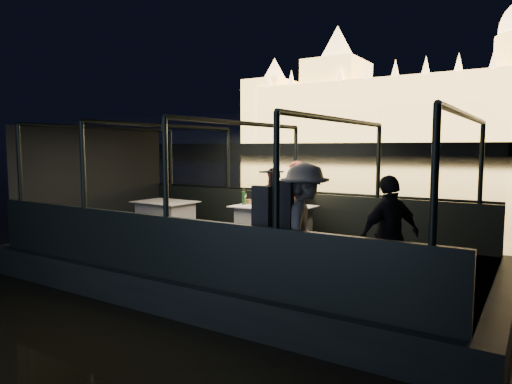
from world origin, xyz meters
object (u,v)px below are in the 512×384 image
Objects in this scene: dining_table_central at (273,226)px; passenger_dark at (390,230)px; wine_bottle at (243,197)px; chair_port_left at (270,216)px; person_man_maroon at (275,200)px; dining_table_aft at (165,215)px; chair_port_right at (291,217)px; coat_stand at (271,224)px; person_woman_coral at (295,202)px; passenger_stripe at (304,227)px.

passenger_dark is at bearing -33.94° from dining_table_central.
passenger_dark is 3.75m from wine_bottle.
person_man_maroon is at bearing 92.27° from chair_port_left.
passenger_dark reaches higher than dining_table_aft.
wine_bottle reaches higher than chair_port_left.
chair_port_left is at bearing 159.21° from chair_port_right.
dining_table_central is 1.74× the size of chair_port_left.
dining_table_aft is 4.11× the size of wine_bottle.
chair_port_right is 0.55× the size of coat_stand.
chair_port_left reaches higher than dining_table_aft.
dining_table_central is 0.81m from wine_bottle.
coat_stand is (4.13, -2.42, 0.51)m from dining_table_aft.
passenger_dark is at bearing -17.96° from dining_table_aft.
wine_bottle is (-0.60, -0.84, 0.47)m from chair_port_right.
person_woman_coral is 1.19m from wine_bottle.
dining_table_aft is at bearing -176.17° from person_man_maroon.
coat_stand is at bearing -60.56° from dining_table_central.
person_man_maroon is 3.86m from passenger_stripe.
dining_table_central is 0.90× the size of coat_stand.
dining_table_central is 3.34m from passenger_dark.
passenger_stripe is (2.24, -2.95, 0.40)m from chair_port_left.
chair_port_left is 0.95× the size of chair_port_right.
chair_port_left is (2.24, 0.77, 0.06)m from dining_table_aft.
wine_bottle is at bearing -116.27° from person_man_maroon.
chair_port_left is at bearing 120.68° from coat_stand.
passenger_stripe is at bearing -52.01° from dining_table_central.
coat_stand is 1.48m from passenger_dark.
dining_table_aft is (-2.73, -0.07, 0.00)m from dining_table_central.
passenger_dark is (1.34, 0.64, -0.05)m from coat_stand.
dining_table_central is at bearing 1.49° from dining_table_aft.
chair_port_right reaches higher than dining_table_aft.
dining_table_central is 0.94m from person_woman_coral.
coat_stand is 3.09m from wine_bottle.
passenger_dark reaches higher than person_woman_coral.
passenger_stripe is (2.23, -3.15, 0.10)m from person_man_maroon.
passenger_stripe reaches higher than chair_port_right.
chair_port_right is 1.13m from wine_bottle.
person_woman_coral is 0.95× the size of passenger_stripe.
coat_stand is at bearing 100.66° from passenger_stripe.
wine_bottle is (-2.35, 2.11, 0.06)m from passenger_stripe.
person_man_maroon is at bearing 11.16° from passenger_stripe.
chair_port_right is (0.49, 0.00, 0.00)m from chair_port_left.
coat_stand is 1.05× the size of passenger_dark.
person_woman_coral is at bearing 88.94° from dining_table_central.
person_man_maroon reaches higher than chair_port_left.
dining_table_aft is 2.93m from person_woman_coral.
coat_stand reaches higher than person_man_maroon.
chair_port_right is (-0.00, 0.71, 0.06)m from dining_table_central.
wine_bottle is (-0.11, -0.84, 0.47)m from chair_port_left.
dining_table_aft is at bearing -178.51° from dining_table_central.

